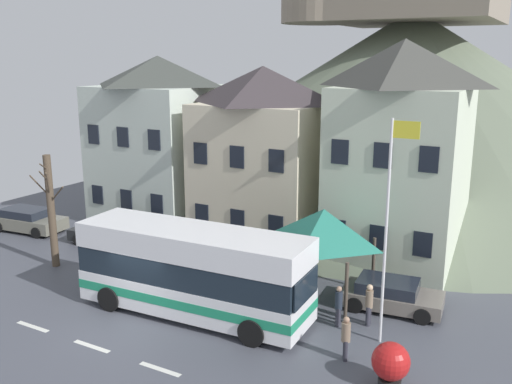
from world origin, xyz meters
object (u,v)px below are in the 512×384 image
object	(u,v)px
hilltop_castle	(408,94)
bus_shelter	(324,227)
pedestrian_02	(346,337)
harbour_buoy	(391,363)
bare_tree_00	(51,211)
townhouse_00	(161,140)
townhouse_02	(399,156)
pedestrian_01	(369,304)
parked_car_00	(111,232)
townhouse_01	(263,156)
flagpole	(389,219)
pedestrian_00	(339,305)
public_bench	(300,263)
transit_bus	(193,272)
parked_car_01	(28,220)
parked_car_02	(391,295)

from	to	relation	value
hilltop_castle	bus_shelter	xyz separation A→B (m)	(2.82, -23.31, -3.91)
bus_shelter	pedestrian_02	world-z (taller)	bus_shelter
harbour_buoy	bare_tree_00	bearing A→B (deg)	172.77
townhouse_00	townhouse_02	distance (m)	14.61
pedestrian_01	townhouse_00	bearing A→B (deg)	154.12
townhouse_02	parked_car_00	bearing A→B (deg)	-161.96
townhouse_01	pedestrian_02	distance (m)	13.44
parked_car_00	flagpole	size ratio (longest dim) A/B	0.56
pedestrian_00	public_bench	bearing A→B (deg)	129.80
townhouse_01	hilltop_castle	world-z (taller)	hilltop_castle
flagpole	townhouse_00	bearing A→B (deg)	152.43
transit_bus	bare_tree_00	world-z (taller)	bare_tree_00
townhouse_00	transit_bus	world-z (taller)	townhouse_00
transit_bus	flagpole	distance (m)	7.73
townhouse_01	flagpole	bearing A→B (deg)	-41.18
pedestrian_01	townhouse_02	bearing A→B (deg)	98.58
townhouse_00	hilltop_castle	distance (m)	20.13
pedestrian_02	flagpole	size ratio (longest dim) A/B	0.20
townhouse_02	parked_car_01	size ratio (longest dim) A/B	2.39
bus_shelter	parked_car_00	world-z (taller)	bus_shelter
transit_bus	pedestrian_01	bearing A→B (deg)	18.49
bare_tree_00	public_bench	bearing A→B (deg)	25.26
pedestrian_00	pedestrian_01	xyz separation A→B (m)	(0.98, 0.59, 0.04)
flagpole	harbour_buoy	distance (m)	4.64
parked_car_02	pedestrian_02	distance (m)	4.54
townhouse_00	parked_car_02	bearing A→B (deg)	-20.06
public_bench	harbour_buoy	xyz separation A→B (m)	(6.29, -7.15, 0.32)
parked_car_00	public_bench	world-z (taller)	parked_car_00
flagpole	bare_tree_00	bearing A→B (deg)	-178.51
transit_bus	parked_car_02	distance (m)	7.87
parked_car_00	parked_car_02	bearing A→B (deg)	170.06
hilltop_castle	pedestrian_00	distance (m)	26.42
parked_car_00	harbour_buoy	distance (m)	17.90
parked_car_02	parked_car_01	bearing A→B (deg)	174.18
parked_car_00	pedestrian_02	xyz separation A→B (m)	(15.15, -5.15, 0.18)
pedestrian_02	pedestrian_01	bearing A→B (deg)	92.35
townhouse_01	flagpole	world-z (taller)	townhouse_01
pedestrian_01	bare_tree_00	distance (m)	15.24
townhouse_01	bus_shelter	distance (m)	8.20
pedestrian_00	townhouse_01	bearing A→B (deg)	134.08
parked_car_01	hilltop_castle	bearing A→B (deg)	50.34
flagpole	transit_bus	bearing A→B (deg)	-168.69
parked_car_01	flagpole	xyz separation A→B (m)	(21.65, -2.75, 3.87)
parked_car_02	pedestrian_01	xyz separation A→B (m)	(-0.34, -1.75, 0.25)
parked_car_01	flagpole	size ratio (longest dim) A/B	0.56
pedestrian_02	flagpole	world-z (taller)	flagpole
townhouse_00	pedestrian_00	size ratio (longest dim) A/B	6.30
transit_bus	hilltop_castle	bearing A→B (deg)	85.22
townhouse_01	transit_bus	world-z (taller)	townhouse_01
public_bench	parked_car_02	bearing A→B (deg)	-20.85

